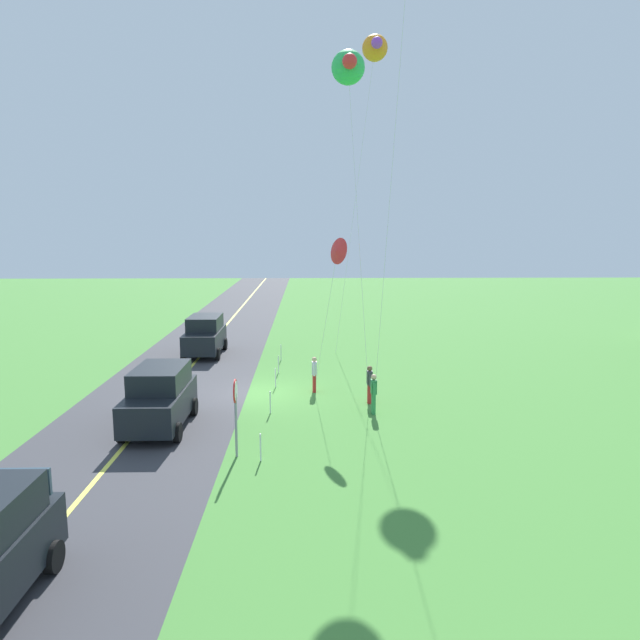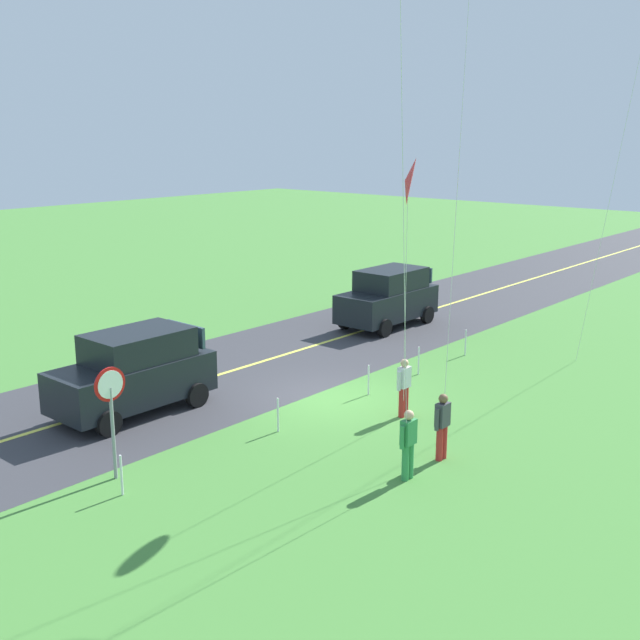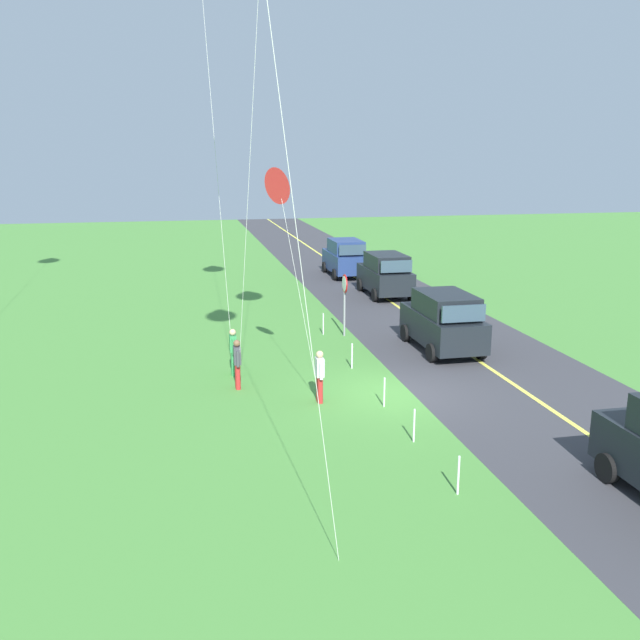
{
  "view_description": "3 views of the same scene",
  "coord_description": "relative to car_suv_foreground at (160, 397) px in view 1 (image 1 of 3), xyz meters",
  "views": [
    {
      "loc": [
        24.55,
        2.21,
        7.23
      ],
      "look_at": [
        2.12,
        2.68,
        3.64
      ],
      "focal_mm": 32.07,
      "sensor_mm": 36.0,
      "label": 1
    },
    {
      "loc": [
        16.05,
        13.68,
        7.44
      ],
      "look_at": [
        0.74,
        0.36,
        2.51
      ],
      "focal_mm": 43.56,
      "sensor_mm": 36.0,
      "label": 2
    },
    {
      "loc": [
        -19.04,
        6.44,
        7.21
      ],
      "look_at": [
        1.0,
        2.2,
        2.23
      ],
      "focal_mm": 38.09,
      "sensor_mm": 36.0,
      "label": 3
    }
  ],
  "objects": [
    {
      "name": "kite_yellow_high",
      "position": [
        -4.66,
        7.14,
        12.69
      ],
      "size": [
        2.66,
        1.57,
        14.55
      ],
      "color": "silver",
      "rests_on": "ground"
    },
    {
      "name": "car_suv_foreground",
      "position": [
        0.0,
        0.0,
        0.0
      ],
      "size": [
        4.4,
        2.12,
        2.24
      ],
      "color": "black",
      "rests_on": "ground"
    },
    {
      "name": "ground_plane",
      "position": [
        -4.25,
        3.23,
        -1.2
      ],
      "size": [
        120.0,
        120.0,
        0.1
      ],
      "primitive_type": "cube",
      "color": "#478438"
    },
    {
      "name": "person_adult_companion",
      "position": [
        -4.5,
        5.71,
        -0.29
      ],
      "size": [
        0.58,
        0.22,
        1.6
      ],
      "rotation": [
        0.0,
        0.0,
        3.64
      ],
      "color": "red",
      "rests_on": "ground"
    },
    {
      "name": "road_centre_stripe",
      "position": [
        -4.25,
        -0.77,
        -1.15
      ],
      "size": [
        120.0,
        0.16,
        0.0
      ],
      "primitive_type": "cube",
      "color": "#E5E04C",
      "rests_on": "asphalt_road"
    },
    {
      "name": "stop_sign",
      "position": [
        2.82,
        3.13,
        0.65
      ],
      "size": [
        0.76,
        0.08,
        2.56
      ],
      "color": "gray",
      "rests_on": "ground"
    },
    {
      "name": "fence_post_1",
      "position": [
        -7.85,
        3.93,
        -0.7
      ],
      "size": [
        0.05,
        0.05,
        0.9
      ],
      "primitive_type": "cylinder",
      "color": "silver",
      "rests_on": "ground"
    },
    {
      "name": "person_adult_near",
      "position": [
        -1.37,
        8.01,
        -0.29
      ],
      "size": [
        0.58,
        0.22,
        1.6
      ],
      "rotation": [
        0.0,
        0.0,
        2.34
      ],
      "color": "#338C4C",
      "rests_on": "ground"
    },
    {
      "name": "fence_post_4",
      "position": [
        3.21,
        3.93,
        -0.7
      ],
      "size": [
        0.05,
        0.05,
        0.9
      ],
      "primitive_type": "cylinder",
      "color": "silver",
      "rests_on": "ground"
    },
    {
      "name": "fence_post_0",
      "position": [
        -10.7,
        3.93,
        -0.7
      ],
      "size": [
        0.05,
        0.05,
        0.9
      ],
      "primitive_type": "cylinder",
      "color": "silver",
      "rests_on": "ground"
    },
    {
      "name": "kite_pink_drift",
      "position": [
        -12.59,
        9.13,
        15.8
      ],
      "size": [
        1.9,
        2.78,
        17.66
      ],
      "color": "silver",
      "rests_on": "ground"
    },
    {
      "name": "car_parked_west_near",
      "position": [
        -12.36,
        -0.55,
        0.0
      ],
      "size": [
        4.4,
        2.12,
        2.24
      ],
      "color": "black",
      "rests_on": "ground"
    },
    {
      "name": "fence_post_2",
      "position": [
        -5.27,
        3.93,
        -0.7
      ],
      "size": [
        0.05,
        0.05,
        0.9
      ],
      "primitive_type": "cylinder",
      "color": "silver",
      "rests_on": "ground"
    },
    {
      "name": "asphalt_road",
      "position": [
        -4.25,
        -0.77,
        -1.15
      ],
      "size": [
        120.0,
        7.0,
        0.0
      ],
      "primitive_type": "cube",
      "color": "#38383D",
      "rests_on": "ground"
    },
    {
      "name": "fence_post_3",
      "position": [
        -1.5,
        3.93,
        -0.7
      ],
      "size": [
        0.05,
        0.05,
        0.9
      ],
      "primitive_type": "cylinder",
      "color": "silver",
      "rests_on": "ground"
    },
    {
      "name": "kite_blue_mid",
      "position": [
        -3.09,
        6.64,
        5.17
      ],
      "size": [
        1.98,
        1.39,
        6.9
      ],
      "color": "silver",
      "rests_on": "ground"
    },
    {
      "name": "person_child_watcher",
      "position": [
        -2.77,
        8.0,
        -0.29
      ],
      "size": [
        0.58,
        0.22,
        1.6
      ],
      "rotation": [
        0.0,
        0.0,
        4.13
      ],
      "color": "red",
      "rests_on": "ground"
    }
  ]
}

